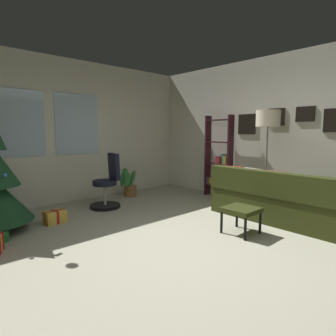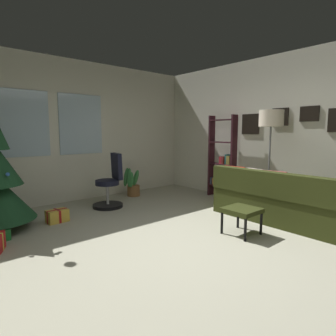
{
  "view_description": "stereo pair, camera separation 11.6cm",
  "coord_description": "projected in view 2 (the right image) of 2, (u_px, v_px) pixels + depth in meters",
  "views": [
    {
      "loc": [
        -2.47,
        -2.36,
        1.42
      ],
      "look_at": [
        0.12,
        0.44,
        0.93
      ],
      "focal_mm": 30.51,
      "sensor_mm": 36.0,
      "label": 1
    },
    {
      "loc": [
        -2.38,
        -2.43,
        1.42
      ],
      "look_at": [
        0.12,
        0.44,
        0.93
      ],
      "focal_mm": 30.51,
      "sensor_mm": 36.0,
      "label": 2
    }
  ],
  "objects": [
    {
      "name": "ground_plane",
      "position": [
        184.0,
        250.0,
        3.56
      ],
      "size": [
        5.45,
        6.38,
        0.1
      ],
      "primitive_type": "cube",
      "color": "#ACAA92"
    },
    {
      "name": "office_chair",
      "position": [
        110.0,
        186.0,
        5.37
      ],
      "size": [
        0.56,
        0.56,
        1.02
      ],
      "color": "black",
      "rests_on": "ground_plane"
    },
    {
      "name": "footstool",
      "position": [
        242.0,
        212.0,
        3.94
      ],
      "size": [
        0.44,
        0.44,
        0.37
      ],
      "color": "#2C3312",
      "rests_on": "ground_plane"
    },
    {
      "name": "gift_box_gold",
      "position": [
        57.0,
        216.0,
        4.5
      ],
      "size": [
        0.33,
        0.23,
        0.2
      ],
      "color": "gold",
      "rests_on": "ground_plane"
    },
    {
      "name": "floor_lamp",
      "position": [
        271.0,
        124.0,
        4.91
      ],
      "size": [
        0.41,
        0.41,
        1.78
      ],
      "color": "slate",
      "rests_on": "ground_plane"
    },
    {
      "name": "wall_back_with_windows",
      "position": [
        73.0,
        131.0,
        5.78
      ],
      "size": [
        5.45,
        0.12,
        2.84
      ],
      "color": "silver",
      "rests_on": "ground_plane"
    },
    {
      "name": "potted_plant",
      "position": [
        132.0,
        185.0,
        6.26
      ],
      "size": [
        0.41,
        0.35,
        0.65
      ],
      "color": "#8E5F36",
      "rests_on": "ground_plane"
    },
    {
      "name": "couch",
      "position": [
        288.0,
        202.0,
        4.54
      ],
      "size": [
        1.46,
        2.1,
        0.82
      ],
      "color": "#2C3312",
      "rests_on": "ground_plane"
    },
    {
      "name": "wall_right_with_frames",
      "position": [
        294.0,
        131.0,
        5.18
      ],
      "size": [
        0.12,
        6.38,
        2.84
      ],
      "color": "silver",
      "rests_on": "ground_plane"
    },
    {
      "name": "bookshelf",
      "position": [
        222.0,
        162.0,
        6.14
      ],
      "size": [
        0.18,
        0.64,
        1.76
      ],
      "color": "#38171F",
      "rests_on": "ground_plane"
    }
  ]
}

